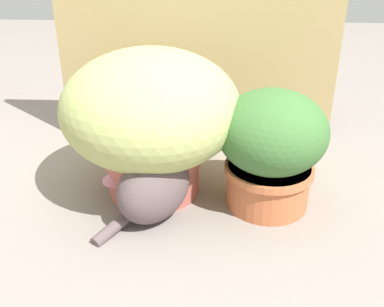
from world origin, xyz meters
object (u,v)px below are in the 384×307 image
grass_planter (151,116)px  leafy_planter (271,146)px  cat (158,181)px  mushroom_ornament_pink (118,177)px

grass_planter → leafy_planter: 0.38m
cat → mushroom_ornament_pink: size_ratio=2.73×
leafy_planter → mushroom_ornament_pink: 0.49m
grass_planter → leafy_planter: grass_planter is taller
grass_planter → cat: 0.21m
grass_planter → cat: bearing=-77.5°
grass_planter → leafy_planter: (0.37, -0.06, -0.07)m
cat → leafy_planter: bearing=13.8°
leafy_planter → cat: leafy_planter is taller
grass_planter → mushroom_ornament_pink: bearing=-149.4°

